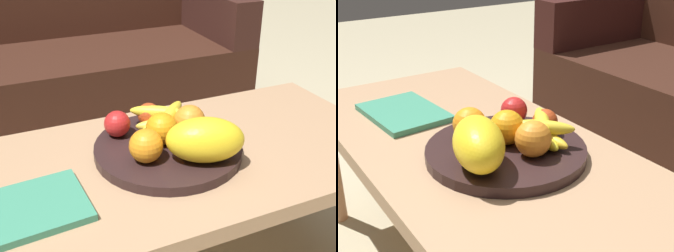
% 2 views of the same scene
% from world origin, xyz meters
% --- Properties ---
extents(coffee_table, '(1.27, 0.55, 0.45)m').
position_xyz_m(coffee_table, '(0.00, 0.00, 0.40)').
color(coffee_table, tan).
rests_on(coffee_table, ground_plane).
extents(couch, '(1.70, 0.70, 0.90)m').
position_xyz_m(couch, '(-0.00, 1.18, 0.30)').
color(couch, '#351B12').
rests_on(couch, ground_plane).
extents(fruit_bowl, '(0.37, 0.37, 0.03)m').
position_xyz_m(fruit_bowl, '(0.05, 0.02, 0.46)').
color(fruit_bowl, '#2E1C1C').
rests_on(fruit_bowl, coffee_table).
extents(melon_large_front, '(0.21, 0.16, 0.11)m').
position_xyz_m(melon_large_front, '(0.09, -0.08, 0.52)').
color(melon_large_front, yellow).
rests_on(melon_large_front, fruit_bowl).
extents(orange_front, '(0.08, 0.08, 0.08)m').
position_xyz_m(orange_front, '(0.03, 0.03, 0.51)').
color(orange_front, orange).
rests_on(orange_front, fruit_bowl).
extents(orange_left, '(0.08, 0.08, 0.08)m').
position_xyz_m(orange_left, '(-0.03, -0.03, 0.51)').
color(orange_left, orange).
rests_on(orange_left, fruit_bowl).
extents(orange_right, '(0.08, 0.08, 0.08)m').
position_xyz_m(orange_right, '(0.12, 0.04, 0.51)').
color(orange_right, orange).
rests_on(orange_right, fruit_bowl).
extents(apple_front, '(0.07, 0.07, 0.07)m').
position_xyz_m(apple_front, '(-0.05, 0.11, 0.50)').
color(apple_front, red).
rests_on(apple_front, fruit_bowl).
extents(apple_left, '(0.06, 0.06, 0.06)m').
position_xyz_m(apple_left, '(0.04, 0.13, 0.50)').
color(apple_left, '#BD421B').
rests_on(apple_left, fruit_bowl).
extents(banana_bunch, '(0.17, 0.14, 0.06)m').
position_xyz_m(banana_bunch, '(0.07, 0.10, 0.50)').
color(banana_bunch, gold).
rests_on(banana_bunch, fruit_bowl).
extents(magazine, '(0.26, 0.20, 0.02)m').
position_xyz_m(magazine, '(-0.31, -0.08, 0.45)').
color(magazine, '#3C8C6C').
rests_on(magazine, coffee_table).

